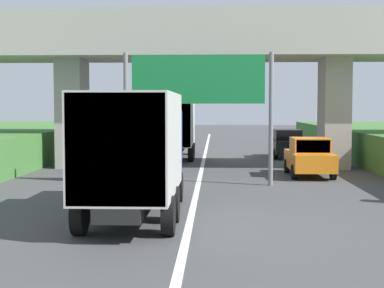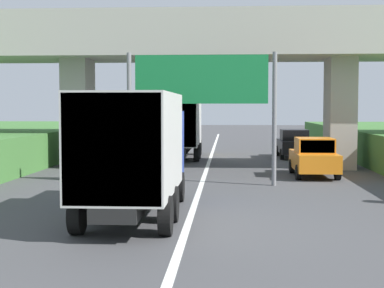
{
  "view_description": "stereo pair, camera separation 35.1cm",
  "coord_description": "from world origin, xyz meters",
  "px_view_note": "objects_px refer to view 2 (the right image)",
  "views": [
    {
      "loc": [
        0.68,
        -1.35,
        3.07
      ],
      "look_at": [
        0.0,
        15.6,
        2.0
      ],
      "focal_mm": 54.72,
      "sensor_mm": 36.0,
      "label": 1
    },
    {
      "loc": [
        1.03,
        -1.33,
        3.07
      ],
      "look_at": [
        0.0,
        15.6,
        2.0
      ],
      "focal_mm": 54.72,
      "sensor_mm": 36.0,
      "label": 2
    }
  ],
  "objects_px": {
    "truck_yellow": "(181,126)",
    "car_orange": "(314,157)",
    "car_black": "(294,144)",
    "truck_blue": "(136,148)",
    "overhead_highway_sign": "(201,88)"
  },
  "relations": [
    {
      "from": "truck_yellow",
      "to": "car_orange",
      "type": "distance_m",
      "value": 11.25
    },
    {
      "from": "car_black",
      "to": "truck_blue",
      "type": "bearing_deg",
      "value": -108.43
    },
    {
      "from": "truck_yellow",
      "to": "car_orange",
      "type": "relative_size",
      "value": 1.78
    },
    {
      "from": "truck_yellow",
      "to": "overhead_highway_sign",
      "type": "bearing_deg",
      "value": -81.68
    },
    {
      "from": "truck_yellow",
      "to": "truck_blue",
      "type": "bearing_deg",
      "value": -89.18
    },
    {
      "from": "overhead_highway_sign",
      "to": "truck_blue",
      "type": "bearing_deg",
      "value": -102.32
    },
    {
      "from": "overhead_highway_sign",
      "to": "car_orange",
      "type": "height_order",
      "value": "overhead_highway_sign"
    },
    {
      "from": "overhead_highway_sign",
      "to": "car_black",
      "type": "distance_m",
      "value": 14.06
    },
    {
      "from": "truck_yellow",
      "to": "car_black",
      "type": "xyz_separation_m",
      "value": [
        6.83,
        0.61,
        -1.08
      ]
    },
    {
      "from": "overhead_highway_sign",
      "to": "truck_yellow",
      "type": "height_order",
      "value": "overhead_highway_sign"
    },
    {
      "from": "overhead_highway_sign",
      "to": "truck_yellow",
      "type": "bearing_deg",
      "value": 98.32
    },
    {
      "from": "overhead_highway_sign",
      "to": "car_orange",
      "type": "xyz_separation_m",
      "value": [
        4.85,
        3.13,
        -2.98
      ]
    },
    {
      "from": "overhead_highway_sign",
      "to": "truck_blue",
      "type": "distance_m",
      "value": 7.32
    },
    {
      "from": "overhead_highway_sign",
      "to": "car_orange",
      "type": "bearing_deg",
      "value": 32.86
    },
    {
      "from": "car_black",
      "to": "overhead_highway_sign",
      "type": "bearing_deg",
      "value": -111.58
    }
  ]
}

